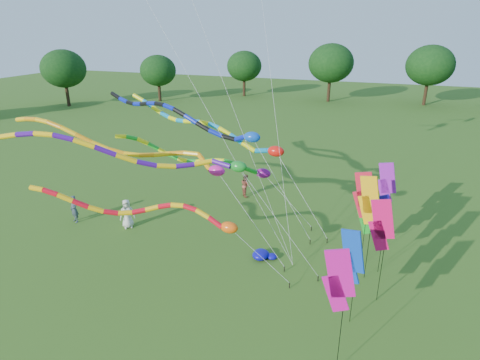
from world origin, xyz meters
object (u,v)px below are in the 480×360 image
(tube_kite_orange, at_px, (136,149))
(person_a, at_px, (127,214))
(blue_nylon_heap, at_px, (262,254))
(person_b, at_px, (74,209))
(person_c, at_px, (246,185))
(tube_kite_red, at_px, (160,213))

(tube_kite_orange, xyz_separation_m, person_a, (-2.31, 1.71, -4.87))
(blue_nylon_heap, distance_m, person_a, 8.88)
(person_b, bearing_deg, person_c, 63.91)
(tube_kite_orange, bearing_deg, person_b, 166.74)
(tube_kite_red, distance_m, blue_nylon_heap, 6.31)
(tube_kite_orange, distance_m, person_b, 7.78)
(person_c, bearing_deg, blue_nylon_heap, 166.22)
(tube_kite_red, height_order, blue_nylon_heap, tube_kite_red)
(blue_nylon_heap, xyz_separation_m, person_c, (-3.53, 7.59, 0.63))
(tube_kite_orange, xyz_separation_m, blue_nylon_heap, (6.53, 1.20, -5.58))
(person_b, xyz_separation_m, person_c, (8.91, 7.58, -0.05))
(tube_kite_red, height_order, person_c, tube_kite_red)
(tube_kite_red, relative_size, tube_kite_orange, 0.75)
(tube_kite_red, xyz_separation_m, person_c, (0.42, 11.14, -2.78))
(blue_nylon_heap, bearing_deg, person_c, 114.96)
(tube_kite_red, distance_m, person_a, 6.90)
(blue_nylon_heap, distance_m, person_b, 12.46)
(person_a, distance_m, person_c, 8.85)
(blue_nylon_heap, height_order, person_c, person_c)
(person_a, bearing_deg, person_c, 13.34)
(tube_kite_orange, distance_m, person_c, 10.53)
(blue_nylon_heap, height_order, person_a, person_a)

